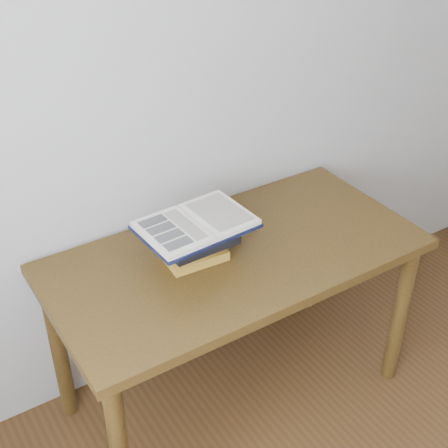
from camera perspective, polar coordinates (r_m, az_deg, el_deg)
desk at (r=2.29m, az=1.08°, el=-4.57°), size 1.35×0.68×0.72m
book_stack at (r=2.17m, az=-2.71°, el=-1.87°), size 0.25×0.20×0.12m
open_book at (r=2.14m, az=-2.59°, el=-0.01°), size 0.40×0.29×0.03m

